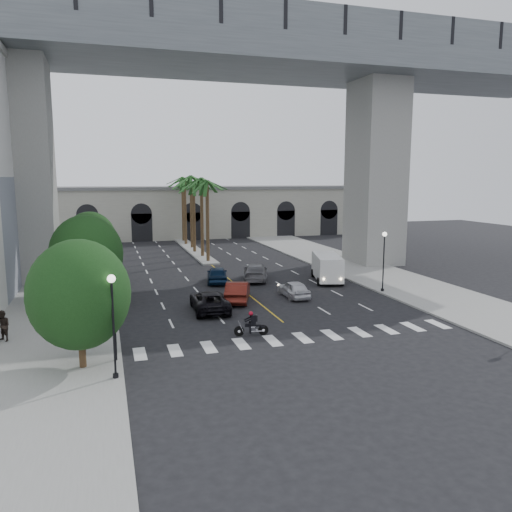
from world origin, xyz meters
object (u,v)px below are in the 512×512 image
Objects in this scene: lamp_post_left_near at (113,318)px; lamp_post_left_far at (108,255)px; motorcycle_rider at (252,325)px; car_e at (217,275)px; traffic_signal_far at (113,301)px; pedestrian_b at (3,326)px; traffic_signal_near at (115,318)px; car_a at (294,289)px; pedestrian_a at (108,307)px; cargo_van at (327,267)px; lamp_post_right at (384,256)px; car_c at (210,301)px; car_d at (255,272)px; car_b at (238,291)px.

lamp_post_left_near is 1.00× the size of lamp_post_left_far.
motorcycle_rider is 16.52m from car_e.
lamp_post_left_far is at bearing 90.40° from traffic_signal_far.
motorcycle_rider is 15.13m from pedestrian_b.
traffic_signal_far reaches higher than pedestrian_b.
lamp_post_left_near reaches higher than traffic_signal_near.
car_e is at bearing 62.49° from traffic_signal_near.
motorcycle_rider is 10.82m from car_a.
motorcycle_rider is 0.52× the size of car_a.
lamp_post_left_near is 1.27× the size of car_a.
car_a is at bearing -17.66° from pedestrian_a.
cargo_van is (20.23, -2.12, -1.79)m from lamp_post_left_far.
pedestrian_b is at bearing 15.53° from car_a.
car_a is at bearing 175.18° from lamp_post_right.
car_c is 11.93m from car_d.
lamp_post_right reaches higher than car_a.
lamp_post_left_far is 2.43× the size of motorcycle_rider.
lamp_post_left_near is at bearing -150.31° from lamp_post_right.
motorcycle_rider is at bearing 100.19° from car_b.
car_e is at bearing 19.69° from car_d.
car_d is (3.83, 7.64, -0.02)m from car_b.
pedestrian_b is (-16.24, -6.00, 0.27)m from car_b.
pedestrian_b is at bearing 18.26° from car_c.
car_b is at bearing 176.68° from lamp_post_right.
lamp_post_left_near is at bearing -118.38° from pedestrian_a.
traffic_signal_far is at bearing 90.00° from traffic_signal_near.
car_c is 7.43m from pedestrian_a.
motorcycle_rider is (8.40, -1.64, -1.79)m from traffic_signal_far.
car_e is 2.41× the size of pedestrian_a.
car_b reaches higher than car_a.
car_e is (9.90, 21.32, -2.43)m from lamp_post_left_near.
cargo_van is (10.33, -2.44, 0.64)m from car_e.
car_e is (2.79, 9.86, 0.03)m from car_c.
traffic_signal_far is 1.89× the size of pedestrian_a.
pedestrian_a reaches higher than car_e.
car_a is at bearing -26.37° from lamp_post_left_far.
traffic_signal_far is 4.22m from pedestrian_a.
car_d is at bearing 137.22° from lamp_post_right.
traffic_signal_far is 1.66× the size of motorcycle_rider.
car_c is 1.18× the size of car_e.
lamp_post_right is 16.64m from motorcycle_rider.
traffic_signal_near reaches higher than car_d.
pedestrian_a is at bearing 65.62° from pedestrian_b.
pedestrian_a is at bearing -91.32° from lamp_post_left_far.
lamp_post_left_far reaches higher than pedestrian_a.
lamp_post_right reaches higher than pedestrian_a.
traffic_signal_near is at bearing -90.00° from traffic_signal_far.
traffic_signal_far is at bearing 89.12° from lamp_post_left_near.
car_a is 15.36m from pedestrian_a.
cargo_van is (10.33, 5.13, 0.60)m from car_b.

